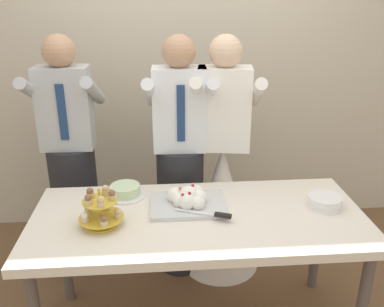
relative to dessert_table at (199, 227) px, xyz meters
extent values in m
cube|color=beige|center=(0.00, 1.39, 0.75)|extent=(5.20, 0.10, 2.90)
cube|color=silver|center=(0.00, 0.00, 0.05)|extent=(1.80, 0.80, 0.05)
cylinder|color=#564C47|center=(-0.82, 0.32, -0.34)|extent=(0.06, 0.06, 0.72)
cylinder|color=#564C47|center=(0.82, 0.32, -0.34)|extent=(0.06, 0.06, 0.72)
cylinder|color=gold|center=(-0.51, -0.06, 0.08)|extent=(0.17, 0.17, 0.01)
cylinder|color=gold|center=(-0.51, -0.06, 0.18)|extent=(0.01, 0.01, 0.21)
cylinder|color=gold|center=(-0.51, -0.06, 0.12)|extent=(0.23, 0.23, 0.01)
cylinder|color=#D1B784|center=(-0.42, -0.07, 0.14)|extent=(0.04, 0.04, 0.03)
sphere|color=#D6B27A|center=(-0.42, -0.07, 0.16)|extent=(0.04, 0.04, 0.04)
cylinder|color=#D1B784|center=(-0.49, 0.03, 0.14)|extent=(0.04, 0.04, 0.03)
sphere|color=brown|center=(-0.49, 0.03, 0.16)|extent=(0.04, 0.04, 0.04)
cylinder|color=#D1B784|center=(-0.58, -0.01, 0.14)|extent=(0.04, 0.04, 0.03)
sphere|color=#EAB7C6|center=(-0.58, -0.01, 0.16)|extent=(0.04, 0.04, 0.04)
cylinder|color=#D1B784|center=(-0.58, -0.11, 0.14)|extent=(0.04, 0.04, 0.03)
sphere|color=white|center=(-0.58, -0.11, 0.16)|extent=(0.04, 0.04, 0.04)
cylinder|color=#D1B784|center=(-0.48, -0.14, 0.14)|extent=(0.04, 0.04, 0.03)
sphere|color=brown|center=(-0.48, -0.14, 0.16)|extent=(0.04, 0.04, 0.04)
cylinder|color=gold|center=(-0.51, -0.06, 0.21)|extent=(0.18, 0.18, 0.01)
cylinder|color=#D1B784|center=(-0.45, -0.05, 0.23)|extent=(0.04, 0.04, 0.03)
sphere|color=brown|center=(-0.45, -0.05, 0.25)|extent=(0.04, 0.04, 0.04)
cylinder|color=#D1B784|center=(-0.48, 0.00, 0.23)|extent=(0.04, 0.04, 0.03)
sphere|color=#D6B27A|center=(-0.48, 0.00, 0.25)|extent=(0.04, 0.04, 0.04)
cylinder|color=#D1B784|center=(-0.56, -0.02, 0.23)|extent=(0.04, 0.04, 0.03)
sphere|color=brown|center=(-0.56, -0.02, 0.25)|extent=(0.04, 0.04, 0.04)
cylinder|color=#D1B784|center=(-0.56, -0.10, 0.23)|extent=(0.04, 0.04, 0.03)
sphere|color=brown|center=(-0.56, -0.10, 0.25)|extent=(0.04, 0.04, 0.04)
cylinder|color=#D1B784|center=(-0.49, -0.12, 0.23)|extent=(0.04, 0.04, 0.03)
sphere|color=#D6B27A|center=(-0.49, -0.12, 0.25)|extent=(0.04, 0.04, 0.04)
cube|color=silver|center=(-0.05, 0.10, 0.09)|extent=(0.42, 0.31, 0.02)
sphere|color=white|center=(0.01, 0.10, 0.13)|extent=(0.09, 0.09, 0.09)
sphere|color=white|center=(0.00, 0.16, 0.13)|extent=(0.09, 0.09, 0.09)
sphere|color=white|center=(-0.06, 0.15, 0.12)|extent=(0.07, 0.07, 0.07)
sphere|color=white|center=(-0.12, 0.13, 0.13)|extent=(0.09, 0.09, 0.09)
sphere|color=white|center=(-0.10, 0.08, 0.12)|extent=(0.07, 0.07, 0.07)
sphere|color=white|center=(-0.06, 0.05, 0.13)|extent=(0.10, 0.10, 0.10)
sphere|color=white|center=(0.00, 0.04, 0.12)|extent=(0.08, 0.08, 0.08)
sphere|color=white|center=(-0.05, 0.10, 0.14)|extent=(0.11, 0.11, 0.11)
sphere|color=#DB474C|center=(-0.05, 0.10, 0.19)|extent=(0.02, 0.02, 0.02)
sphere|color=#B21923|center=(-0.08, 0.05, 0.17)|extent=(0.02, 0.02, 0.02)
sphere|color=#B21923|center=(-0.02, 0.14, 0.19)|extent=(0.02, 0.02, 0.02)
sphere|color=#DB474C|center=(-0.09, 0.12, 0.18)|extent=(0.02, 0.02, 0.02)
sphere|color=#B21923|center=(-0.05, 0.05, 0.18)|extent=(0.02, 0.02, 0.02)
sphere|color=#2D1938|center=(-0.05, 0.10, 0.19)|extent=(0.02, 0.02, 0.02)
cube|color=silver|center=(-0.02, -0.02, 0.10)|extent=(0.22, 0.10, 0.00)
cube|color=black|center=(0.12, -0.07, 0.11)|extent=(0.09, 0.06, 0.02)
cylinder|color=white|center=(0.71, 0.04, 0.08)|extent=(0.19, 0.19, 0.01)
cylinder|color=white|center=(0.71, 0.04, 0.09)|extent=(0.19, 0.19, 0.01)
cylinder|color=white|center=(0.71, 0.04, 0.10)|extent=(0.19, 0.19, 0.01)
cylinder|color=white|center=(0.71, 0.04, 0.11)|extent=(0.19, 0.19, 0.01)
cylinder|color=white|center=(0.71, 0.04, 0.12)|extent=(0.19, 0.19, 0.01)
cylinder|color=white|center=(0.71, 0.04, 0.13)|extent=(0.19, 0.19, 0.01)
cylinder|color=white|center=(-0.41, 0.26, 0.08)|extent=(0.24, 0.24, 0.01)
cylinder|color=beige|center=(-0.41, 0.26, 0.11)|extent=(0.17, 0.17, 0.06)
cylinder|color=#232328|center=(-0.07, 0.64, -0.24)|extent=(0.32, 0.32, 0.92)
cube|color=white|center=(-0.07, 0.64, 0.49)|extent=(0.35, 0.21, 0.54)
sphere|color=tan|center=(-0.07, 0.64, 0.85)|extent=(0.21, 0.21, 0.21)
cylinder|color=white|center=(-0.25, 0.64, 0.60)|extent=(0.09, 0.49, 0.28)
cylinder|color=white|center=(0.13, 0.63, 0.60)|extent=(0.09, 0.49, 0.28)
cube|color=navy|center=(-0.06, 0.53, 0.49)|extent=(0.05, 0.01, 0.36)
cone|color=white|center=(0.22, 0.63, -0.24)|extent=(0.56, 0.56, 0.92)
cube|color=white|center=(0.22, 0.63, 0.49)|extent=(0.36, 0.25, 0.54)
sphere|color=beige|center=(0.22, 0.63, 0.85)|extent=(0.21, 0.21, 0.21)
cylinder|color=white|center=(0.05, 0.65, 0.60)|extent=(0.14, 0.49, 0.28)
cylinder|color=white|center=(0.43, 0.60, 0.60)|extent=(0.14, 0.49, 0.28)
cylinder|color=#232328|center=(-0.81, 0.73, -0.24)|extent=(0.32, 0.32, 0.92)
cube|color=#B2B7BC|center=(-0.81, 0.73, 0.49)|extent=(0.34, 0.21, 0.54)
sphere|color=tan|center=(-0.81, 0.73, 0.85)|extent=(0.21, 0.21, 0.21)
cylinder|color=#B2B7BC|center=(-0.99, 0.73, 0.60)|extent=(0.09, 0.49, 0.28)
cylinder|color=#B2B7BC|center=(-0.61, 0.72, 0.60)|extent=(0.09, 0.49, 0.28)
cube|color=navy|center=(-0.80, 0.62, 0.49)|extent=(0.05, 0.01, 0.36)
camera|label=1|loc=(-0.19, -1.94, 1.20)|focal=38.68mm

